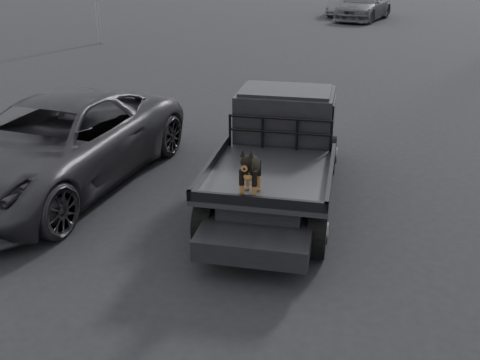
% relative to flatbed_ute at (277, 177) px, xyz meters
% --- Properties ---
extents(ground, '(120.00, 120.00, 0.00)m').
position_rel_flatbed_ute_xyz_m(ground, '(-0.33, -1.49, -0.46)').
color(ground, black).
rests_on(ground, ground).
extents(flatbed_ute, '(2.00, 5.40, 0.92)m').
position_rel_flatbed_ute_xyz_m(flatbed_ute, '(0.00, 0.00, 0.00)').
color(flatbed_ute, black).
rests_on(flatbed_ute, ground).
extents(ute_cab, '(1.72, 1.30, 0.88)m').
position_rel_flatbed_ute_xyz_m(ute_cab, '(-0.00, 0.95, 0.90)').
color(ute_cab, black).
rests_on(ute_cab, flatbed_ute).
extents(headache_rack, '(1.80, 0.08, 0.55)m').
position_rel_flatbed_ute_xyz_m(headache_rack, '(-0.00, 0.20, 0.74)').
color(headache_rack, black).
rests_on(headache_rack, flatbed_ute).
extents(dog, '(0.32, 0.60, 0.74)m').
position_rel_flatbed_ute_xyz_m(dog, '(-0.14, -1.78, 0.83)').
color(dog, black).
rests_on(dog, flatbed_ute).
extents(parked_suv, '(3.51, 6.23, 1.64)m').
position_rel_flatbed_ute_xyz_m(parked_suv, '(-4.09, -0.13, 0.36)').
color(parked_suv, '#2B2A2E').
rests_on(parked_suv, ground).
extents(distant_car_a, '(1.97, 4.51, 1.44)m').
position_rel_flatbed_ute_xyz_m(distant_car_a, '(0.27, 29.13, 0.26)').
color(distant_car_a, '#4E4E53').
rests_on(distant_car_a, ground).
extents(distant_car_b, '(3.95, 6.13, 1.65)m').
position_rel_flatbed_ute_xyz_m(distant_car_b, '(1.63, 26.93, 0.37)').
color(distant_car_b, '#46464B').
rests_on(distant_car_b, ground).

